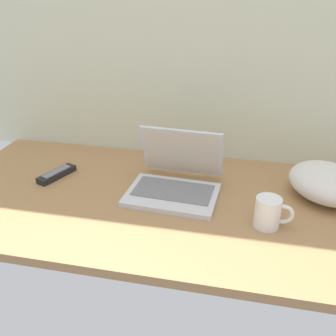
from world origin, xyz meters
name	(u,v)px	position (x,y,z in m)	size (l,w,h in m)	color
desk	(165,202)	(0.00, 0.00, 0.01)	(1.60, 0.76, 0.03)	#A87A4C
laptop	(176,179)	(0.02, 0.06, 0.08)	(0.32, 0.31, 0.21)	silver
coffee_mug	(269,212)	(0.34, -0.09, 0.08)	(0.12, 0.08, 0.10)	white
remote_control_near	(57,174)	(-0.44, 0.07, 0.04)	(0.10, 0.17, 0.02)	black
cushion	(327,183)	(0.54, 0.13, 0.09)	(0.27, 0.23, 0.12)	silver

